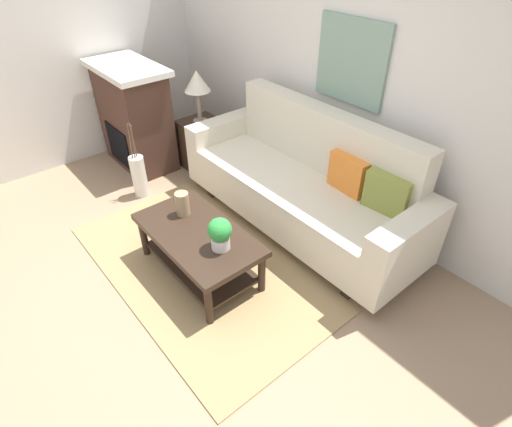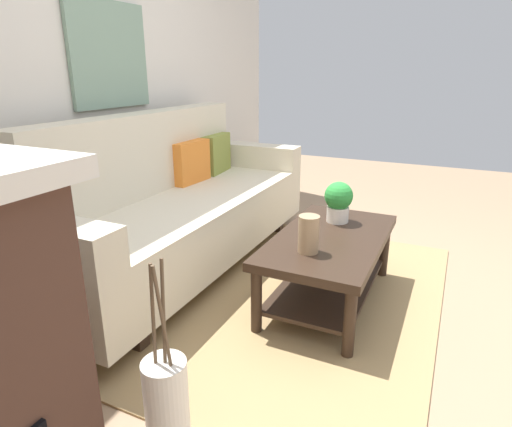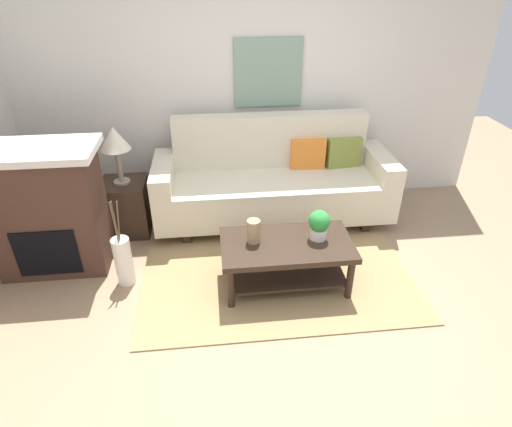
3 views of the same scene
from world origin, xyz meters
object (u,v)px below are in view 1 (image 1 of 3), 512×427
at_px(tabletop_vase, 183,204).
at_px(table_lamp, 197,83).
at_px(couch, 303,185).
at_px(floor_vase, 139,176).
at_px(fireplace, 135,116).
at_px(side_table, 202,144).
at_px(throw_pillow_olive, 387,193).
at_px(framed_painting, 351,62).
at_px(potted_plant_tabletop, 220,233).
at_px(coffee_table, 199,243).
at_px(throw_pillow_orange, 349,174).

height_order(tabletop_vase, table_lamp, table_lamp).
height_order(couch, floor_vase, couch).
bearing_deg(fireplace, side_table, 43.54).
relative_size(throw_pillow_olive, framed_painting, 0.51).
height_order(table_lamp, framed_painting, framed_painting).
bearing_deg(table_lamp, floor_vase, -83.86).
xyz_separation_m(fireplace, framed_painting, (2.07, 1.09, 0.87)).
bearing_deg(tabletop_vase, fireplace, 165.37).
distance_m(tabletop_vase, floor_vase, 1.16).
distance_m(potted_plant_tabletop, fireplace, 2.34).
xyz_separation_m(coffee_table, side_table, (-1.48, 1.02, -0.03)).
xyz_separation_m(couch, fireplace, (-2.07, -0.63, 0.15)).
bearing_deg(fireplace, table_lamp, 43.54).
bearing_deg(throw_pillow_orange, floor_vase, -149.17).
bearing_deg(table_lamp, throw_pillow_orange, 6.80).
height_order(floor_vase, framed_painting, framed_painting).
xyz_separation_m(tabletop_vase, framed_painting, (0.32, 1.55, 0.92)).
height_order(throw_pillow_orange, side_table, throw_pillow_orange).
bearing_deg(throw_pillow_orange, side_table, -173.20).
distance_m(throw_pillow_orange, framed_painting, 0.93).
relative_size(throw_pillow_orange, coffee_table, 0.33).
relative_size(tabletop_vase, side_table, 0.36).
xyz_separation_m(throw_pillow_olive, coffee_table, (-0.83, -1.25, -0.37)).
height_order(table_lamp, floor_vase, table_lamp).
bearing_deg(side_table, floor_vase, -83.86).
xyz_separation_m(side_table, floor_vase, (0.09, -0.86, -0.05)).
xyz_separation_m(couch, side_table, (-1.52, -0.10, -0.15)).
xyz_separation_m(coffee_table, table_lamp, (-1.48, 1.02, 0.68)).
xyz_separation_m(potted_plant_tabletop, framed_painting, (-0.22, 1.56, 0.88)).
relative_size(potted_plant_tabletop, fireplace, 0.23).
bearing_deg(floor_vase, potted_plant_tabletop, -4.61).
xyz_separation_m(tabletop_vase, side_table, (-1.20, 0.98, -0.25)).
relative_size(couch, coffee_table, 2.23).
distance_m(coffee_table, tabletop_vase, 0.35).
distance_m(couch, floor_vase, 1.74).
bearing_deg(fireplace, potted_plant_tabletop, -11.58).
xyz_separation_m(coffee_table, framed_painting, (0.05, 1.59, 1.14)).
distance_m(coffee_table, framed_painting, 1.96).
height_order(coffee_table, fireplace, fireplace).
xyz_separation_m(throw_pillow_orange, coffee_table, (-0.44, -1.25, -0.37)).
relative_size(throw_pillow_orange, tabletop_vase, 1.77).
distance_m(couch, potted_plant_tabletop, 1.13).
relative_size(couch, floor_vase, 5.43).
bearing_deg(fireplace, tabletop_vase, -14.63).
height_order(couch, fireplace, fireplace).
bearing_deg(framed_painting, potted_plant_tabletop, -81.86).
xyz_separation_m(throw_pillow_olive, side_table, (-2.30, -0.23, -0.40)).
bearing_deg(tabletop_vase, coffee_table, -9.43).
xyz_separation_m(table_lamp, fireplace, (-0.55, -0.52, -0.41)).
height_order(fireplace, floor_vase, fireplace).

